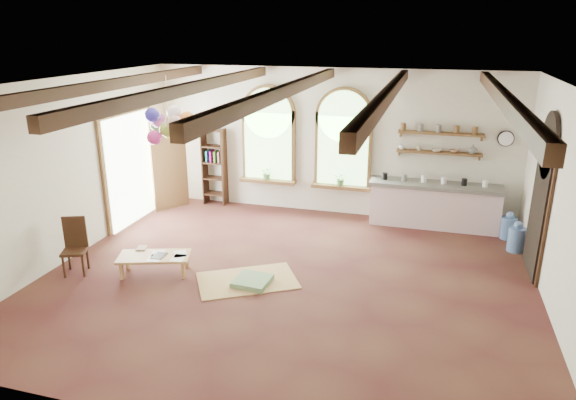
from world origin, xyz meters
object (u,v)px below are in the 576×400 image
(balloon_cluster, at_px, (169,125))
(kitchen_counter, at_px, (434,205))
(coffee_table, at_px, (154,257))
(side_chair, at_px, (76,257))

(balloon_cluster, bearing_deg, kitchen_counter, 26.97)
(kitchen_counter, xyz_separation_m, coffee_table, (-4.50, -3.60, -0.18))
(coffee_table, bearing_deg, side_chair, -165.82)
(kitchen_counter, height_order, side_chair, side_chair)
(side_chair, bearing_deg, kitchen_counter, 34.06)
(side_chair, distance_m, balloon_cluster, 2.79)
(coffee_table, bearing_deg, kitchen_counter, 38.63)
(kitchen_counter, height_order, balloon_cluster, balloon_cluster)
(coffee_table, xyz_separation_m, balloon_cluster, (-0.21, 1.20, 2.03))
(kitchen_counter, height_order, coffee_table, kitchen_counter)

